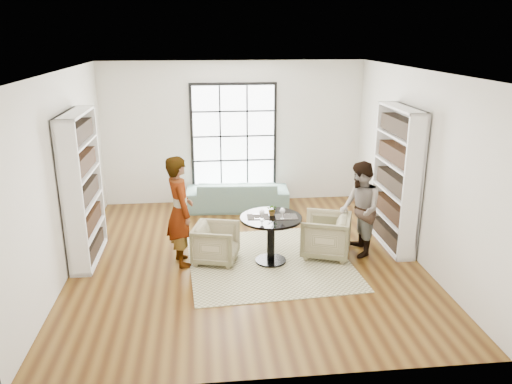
{
  "coord_description": "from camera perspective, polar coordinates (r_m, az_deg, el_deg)",
  "views": [
    {
      "loc": [
        -0.64,
        -7.44,
        3.54
      ],
      "look_at": [
        0.2,
        0.4,
        1.01
      ],
      "focal_mm": 35.0,
      "sensor_mm": 36.0,
      "label": 1
    }
  ],
  "objects": [
    {
      "name": "cutlery_left",
      "position": [
        7.83,
        0.25,
        -2.8
      ],
      "size": [
        0.14,
        0.22,
        0.01
      ],
      "primitive_type": null,
      "rotation": [
        0.0,
        0.0,
        -0.02
      ],
      "color": "silver",
      "rests_on": "placemat_left"
    },
    {
      "name": "rug",
      "position": [
        8.17,
        1.52,
        -7.86
      ],
      "size": [
        2.71,
        2.71,
        0.01
      ],
      "primitive_type": "cube",
      "rotation": [
        0.0,
        0.0,
        0.07
      ],
      "color": "#BBB88C",
      "rests_on": "ground"
    },
    {
      "name": "pedestal_table",
      "position": [
        7.92,
        1.72,
        -4.31
      ],
      "size": [
        0.97,
        0.97,
        0.78
      ],
      "rotation": [
        0.0,
        0.0,
        -0.02
      ],
      "color": "black",
      "rests_on": "ground"
    },
    {
      "name": "ground",
      "position": [
        8.26,
        -1.09,
        -7.59
      ],
      "size": [
        6.0,
        6.0,
        0.0
      ],
      "primitive_type": "plane",
      "color": "brown"
    },
    {
      "name": "wine_glass_left",
      "position": [
        7.65,
        0.69,
        -2.37
      ],
      "size": [
        0.08,
        0.08,
        0.18
      ],
      "color": "silver",
      "rests_on": "pedestal_table"
    },
    {
      "name": "armchair_right",
      "position": [
        8.32,
        7.97,
        -4.93
      ],
      "size": [
        0.98,
        0.97,
        0.71
      ],
      "primitive_type": "imported",
      "rotation": [
        0.0,
        0.0,
        -1.91
      ],
      "color": "tan",
      "rests_on": "ground"
    },
    {
      "name": "placemat_left",
      "position": [
        7.83,
        0.25,
        -2.85
      ],
      "size": [
        0.35,
        0.27,
        0.01
      ],
      "primitive_type": "cube",
      "rotation": [
        0.0,
        0.0,
        -0.02
      ],
      "color": "black",
      "rests_on": "pedestal_table"
    },
    {
      "name": "placemat_right",
      "position": [
        7.85,
        3.47,
        -2.84
      ],
      "size": [
        0.35,
        0.27,
        0.01
      ],
      "primitive_type": "cube",
      "rotation": [
        0.0,
        0.0,
        -0.02
      ],
      "color": "black",
      "rests_on": "pedestal_table"
    },
    {
      "name": "armchair_left",
      "position": [
        8.07,
        -4.58,
        -5.85
      ],
      "size": [
        0.84,
        0.82,
        0.63
      ],
      "primitive_type": "imported",
      "rotation": [
        0.0,
        0.0,
        1.31
      ],
      "color": "tan",
      "rests_on": "ground"
    },
    {
      "name": "person_left",
      "position": [
        7.86,
        -8.69,
        -2.18
      ],
      "size": [
        0.58,
        0.73,
        1.76
      ],
      "primitive_type": "imported",
      "rotation": [
        0.0,
        0.0,
        1.85
      ],
      "color": "gray",
      "rests_on": "ground"
    },
    {
      "name": "flower_centerpiece",
      "position": [
        7.88,
        1.87,
        -2.03
      ],
      "size": [
        0.2,
        0.18,
        0.19
      ],
      "primitive_type": "imported",
      "rotation": [
        0.0,
        0.0,
        -0.22
      ],
      "color": "gray",
      "rests_on": "pedestal_table"
    },
    {
      "name": "room_shell",
      "position": [
        8.32,
        -1.47,
        1.86
      ],
      "size": [
        6.0,
        6.01,
        6.0
      ],
      "color": "silver",
      "rests_on": "ground"
    },
    {
      "name": "person_right",
      "position": [
        8.31,
        11.78,
        -1.95
      ],
      "size": [
        0.61,
        0.77,
        1.58
      ],
      "primitive_type": "imported",
      "rotation": [
        0.0,
        0.0,
        -1.59
      ],
      "color": "gray",
      "rests_on": "ground"
    },
    {
      "name": "wine_glass_right",
      "position": [
        7.72,
        3.04,
        -2.19
      ],
      "size": [
        0.08,
        0.08,
        0.18
      ],
      "color": "silver",
      "rests_on": "pedestal_table"
    },
    {
      "name": "cutlery_right",
      "position": [
        7.84,
        3.47,
        -2.79
      ],
      "size": [
        0.14,
        0.22,
        0.01
      ],
      "primitive_type": null,
      "rotation": [
        0.0,
        0.0,
        -0.02
      ],
      "color": "silver",
      "rests_on": "placemat_right"
    },
    {
      "name": "sofa",
      "position": [
        10.42,
        -2.15,
        -0.29
      ],
      "size": [
        2.16,
        0.96,
        0.62
      ],
      "primitive_type": "imported",
      "rotation": [
        0.0,
        0.0,
        3.08
      ],
      "color": "slate",
      "rests_on": "ground"
    }
  ]
}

